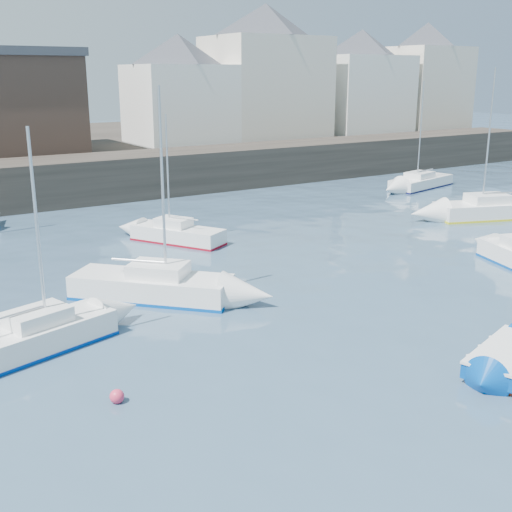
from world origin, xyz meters
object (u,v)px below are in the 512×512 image
sailboat_g (421,182)px  buoy_near (117,402)px  blue_dinghy (509,358)px  sailboat_d (491,209)px  buoy_far (91,295)px  sailboat_f (177,234)px  sailboat_b (152,286)px  sailboat_a (33,337)px

sailboat_g → buoy_near: bearing=-148.4°
blue_dinghy → sailboat_g: 32.39m
sailboat_d → buoy_far: size_ratio=19.84×
sailboat_f → buoy_near: bearing=-121.0°
blue_dinghy → buoy_far: blue_dinghy is taller
blue_dinghy → sailboat_f: 19.15m
sailboat_g → buoy_far: sailboat_g is taller
sailboat_f → buoy_far: bearing=-139.0°
sailboat_b → sailboat_g: sailboat_b is taller
blue_dinghy → sailboat_b: 13.29m
sailboat_a → sailboat_f: bearing=45.7°
blue_dinghy → sailboat_a: size_ratio=0.55×
sailboat_f → buoy_near: size_ratio=16.66×
buoy_near → buoy_far: (2.23, 8.97, 0.00)m
sailboat_a → sailboat_g: size_ratio=0.88×
sailboat_a → buoy_near: (1.07, -4.57, -0.50)m
sailboat_b → sailboat_d: bearing=6.1°
sailboat_b → sailboat_f: size_ratio=1.23×
buoy_near → sailboat_d: bearing=19.4°
sailboat_a → buoy_near: size_ratio=17.80×
blue_dinghy → sailboat_g: sailboat_g is taller
blue_dinghy → buoy_near: bearing=157.8°
sailboat_b → sailboat_g: 30.71m
buoy_near → sailboat_b: bearing=59.9°
buoy_near → sailboat_g: bearing=31.6°
sailboat_f → buoy_far: sailboat_f is taller
sailboat_g → sailboat_a: bearing=-155.3°
blue_dinghy → sailboat_a: bearing=142.7°
buoy_near → sailboat_f: bearing=59.0°
blue_dinghy → buoy_far: bearing=122.3°
blue_dinghy → buoy_near: (-10.67, 4.36, -0.38)m
sailboat_a → buoy_far: size_ratio=15.73×
blue_dinghy → sailboat_b: (-6.47, 11.61, 0.15)m
sailboat_d → buoy_far: sailboat_d is taller
sailboat_g → buoy_far: bearing=-160.1°
sailboat_g → sailboat_f: bearing=-167.6°
blue_dinghy → buoy_far: (-8.44, 13.33, -0.38)m
sailboat_f → sailboat_g: 23.92m
sailboat_b → blue_dinghy: bearing=-60.8°
blue_dinghy → sailboat_d: (17.11, 14.14, 0.16)m
sailboat_b → sailboat_a: bearing=-153.1°
blue_dinghy → sailboat_f: (-1.84, 19.06, 0.08)m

